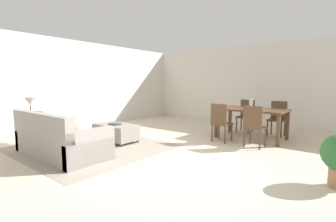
% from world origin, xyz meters
% --- Properties ---
extents(ground_plane, '(10.80, 10.80, 0.00)m').
position_xyz_m(ground_plane, '(0.00, 0.00, 0.00)').
color(ground_plane, beige).
extents(wall_back, '(9.00, 0.12, 2.70)m').
position_xyz_m(wall_back, '(0.00, 5.00, 1.35)').
color(wall_back, silver).
rests_on(wall_back, ground_plane).
extents(wall_left, '(0.12, 11.00, 2.70)m').
position_xyz_m(wall_left, '(-4.50, 0.50, 1.35)').
color(wall_left, silver).
rests_on(wall_left, ground_plane).
extents(area_rug, '(3.00, 2.80, 0.01)m').
position_xyz_m(area_rug, '(-2.04, -0.37, 0.00)').
color(area_rug, gray).
rests_on(area_rug, ground_plane).
extents(couch, '(2.06, 0.94, 0.86)m').
position_xyz_m(couch, '(-2.02, -1.10, 0.29)').
color(couch, gray).
rests_on(couch, ground_plane).
extents(ottoman_table, '(1.08, 0.59, 0.42)m').
position_xyz_m(ottoman_table, '(-2.07, 0.31, 0.24)').
color(ottoman_table, gray).
rests_on(ottoman_table, ground_plane).
extents(side_table, '(0.40, 0.40, 0.56)m').
position_xyz_m(side_table, '(-3.35, -1.06, 0.44)').
color(side_table, olive).
rests_on(side_table, ground_plane).
extents(table_lamp, '(0.26, 0.26, 0.52)m').
position_xyz_m(table_lamp, '(-3.35, -1.06, 0.97)').
color(table_lamp, brown).
rests_on(table_lamp, side_table).
extents(dining_table, '(1.63, 0.95, 0.76)m').
position_xyz_m(dining_table, '(0.37, 2.64, 0.67)').
color(dining_table, '#513823').
rests_on(dining_table, ground_plane).
extents(dining_chair_near_left, '(0.41, 0.41, 0.92)m').
position_xyz_m(dining_chair_near_left, '(-0.07, 1.82, 0.52)').
color(dining_chair_near_left, '#513823').
rests_on(dining_chair_near_left, ground_plane).
extents(dining_chair_near_right, '(0.41, 0.41, 0.92)m').
position_xyz_m(dining_chair_near_right, '(0.73, 1.80, 0.52)').
color(dining_chair_near_right, '#513823').
rests_on(dining_chair_near_right, ground_plane).
extents(dining_chair_far_left, '(0.40, 0.40, 0.92)m').
position_xyz_m(dining_chair_far_left, '(-0.08, 3.45, 0.52)').
color(dining_chair_far_left, '#513823').
rests_on(dining_chair_far_left, ground_plane).
extents(dining_chair_far_right, '(0.41, 0.41, 0.92)m').
position_xyz_m(dining_chair_far_right, '(0.78, 3.44, 0.52)').
color(dining_chair_far_right, '#513823').
rests_on(dining_chair_far_right, ground_plane).
extents(vase_centerpiece, '(0.08, 0.08, 0.25)m').
position_xyz_m(vase_centerpiece, '(0.35, 2.63, 0.89)').
color(vase_centerpiece, silver).
rests_on(vase_centerpiece, dining_table).
extents(book_on_ottoman, '(0.26, 0.20, 0.03)m').
position_xyz_m(book_on_ottoman, '(-2.02, 0.26, 0.43)').
color(book_on_ottoman, '#333338').
rests_on(book_on_ottoman, ottoman_table).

